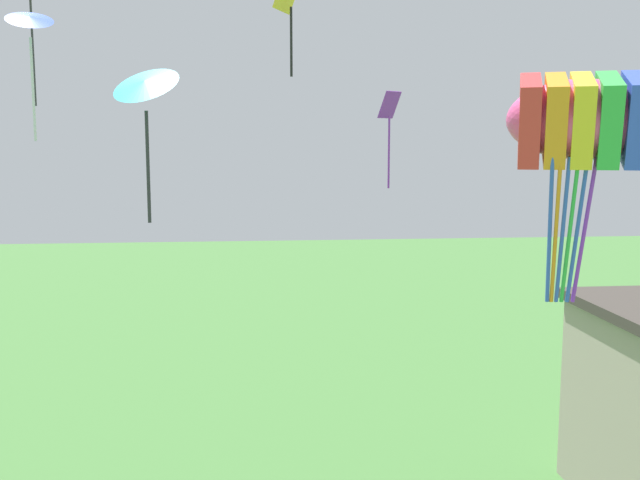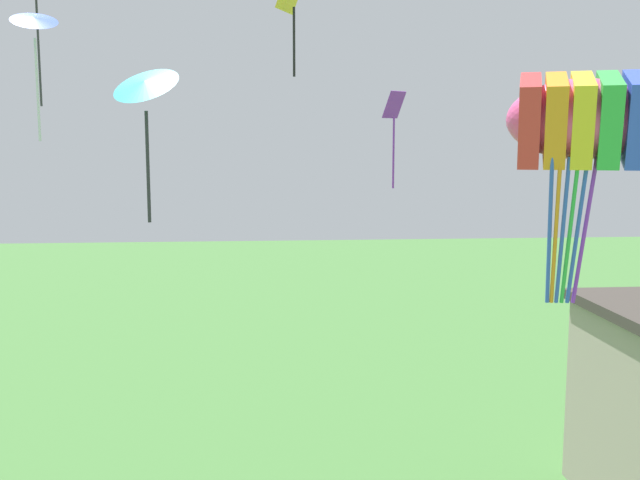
% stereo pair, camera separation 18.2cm
% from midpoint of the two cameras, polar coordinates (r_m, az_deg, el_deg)
% --- Properties ---
extents(kite_rainbow_parafoil, '(2.36, 1.98, 3.27)m').
position_cam_midpoint_polar(kite_rainbow_parafoil, '(10.61, 20.61, 8.97)').
color(kite_rainbow_parafoil, '#E54C8C').
extents(kite_cyan_delta, '(1.22, 1.16, 2.28)m').
position_cam_midpoint_polar(kite_cyan_delta, '(10.60, -13.31, 11.75)').
color(kite_cyan_delta, '#2DB2C6').
extents(kite_purple_streamer, '(0.60, 0.55, 2.35)m').
position_cam_midpoint_polar(kite_purple_streamer, '(17.66, 6.23, 9.28)').
color(kite_purple_streamer, purple).
extents(kite_blue_delta, '(1.09, 1.04, 2.56)m').
position_cam_midpoint_polar(kite_blue_delta, '(15.25, -21.56, 15.69)').
color(kite_blue_delta, blue).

